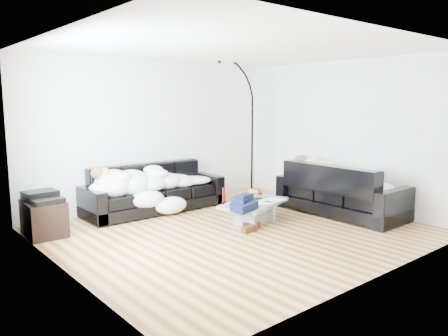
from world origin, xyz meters
TOP-DOWN VIEW (x-y plane):
  - ground at (0.00, 0.00)m, footprint 5.00×5.00m
  - wall_back at (0.00, 2.25)m, footprint 5.00×0.02m
  - wall_left at (-2.50, 0.00)m, footprint 0.02×4.50m
  - wall_right at (2.50, 0.00)m, footprint 0.02×4.50m
  - ceiling at (0.00, 0.00)m, footprint 5.00×5.00m
  - sofa_back at (-0.30, 1.81)m, footprint 2.45×0.85m
  - sofa_right at (2.00, -0.37)m, footprint 0.91×2.13m
  - sleeper_back at (-0.30, 1.76)m, footprint 2.08×0.72m
  - sleeper_right at (2.00, -0.37)m, footprint 0.77×1.83m
  - teal_cushion at (1.94, 0.29)m, footprint 0.42×0.38m
  - coffee_table at (0.50, 0.17)m, footprint 1.31×1.01m
  - fruit_bowl at (0.67, 0.35)m, footprint 0.27×0.27m
  - wine_glass_a at (0.33, 0.30)m, footprint 0.08×0.08m
  - wine_glass_b at (0.21, 0.19)m, footprint 0.09×0.09m
  - wine_glass_c at (0.40, 0.12)m, footprint 0.07×0.07m
  - candle_left at (0.04, 0.37)m, footprint 0.05×0.05m
  - candle_right at (0.12, 0.42)m, footprint 0.04×0.04m
  - newspaper_a at (0.80, 0.04)m, footprint 0.41×0.33m
  - newspaper_b at (0.53, -0.00)m, footprint 0.33×0.28m
  - navy_jacket at (0.04, -0.09)m, footprint 0.44×0.41m
  - shoes at (0.19, -0.08)m, footprint 0.46×0.36m
  - av_cabinet at (-2.24, 1.61)m, footprint 0.53×0.74m
  - stereo at (-2.24, 1.61)m, footprint 0.46×0.37m
  - floor_lamp at (1.76, 1.55)m, footprint 0.88×0.37m

SIDE VIEW (x-z plane):
  - ground at x=0.00m, z-range 0.00..0.00m
  - shoes at x=0.19m, z-range 0.00..0.10m
  - coffee_table at x=0.50m, z-range 0.00..0.34m
  - av_cabinet at x=-2.24m, z-range 0.00..0.50m
  - newspaper_b at x=0.53m, z-range 0.34..0.35m
  - newspaper_a at x=0.80m, z-range 0.34..0.35m
  - sofa_back at x=-0.30m, z-range 0.00..0.80m
  - wine_glass_c at x=0.40m, z-range 0.34..0.49m
  - wine_glass_a at x=0.33m, z-range 0.34..0.49m
  - fruit_bowl at x=0.67m, z-range 0.34..0.50m
  - wine_glass_b at x=0.21m, z-range 0.34..0.50m
  - sofa_right at x=2.00m, z-range 0.00..0.86m
  - candle_right at x=0.12m, z-range 0.34..0.56m
  - candle_left at x=0.04m, z-range 0.34..0.58m
  - navy_jacket at x=0.04m, z-range 0.42..0.59m
  - stereo at x=-2.24m, z-range 0.50..0.63m
  - sleeper_back at x=-0.30m, z-range 0.42..0.84m
  - sleeper_right at x=2.00m, z-range 0.42..0.87m
  - teal_cushion at x=1.94m, z-range 0.62..0.82m
  - floor_lamp at x=1.76m, z-range 0.00..2.39m
  - wall_back at x=0.00m, z-range 0.00..2.60m
  - wall_left at x=-2.50m, z-range 0.00..2.60m
  - wall_right at x=2.50m, z-range 0.00..2.60m
  - ceiling at x=0.00m, z-range 2.60..2.60m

